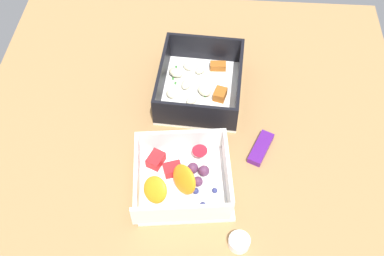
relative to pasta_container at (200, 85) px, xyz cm
name	(u,v)px	position (x,y,z in cm)	size (l,w,h in cm)	color
table_surface	(189,141)	(11.07, -1.33, -3.06)	(80.00, 80.00, 2.00)	#9E7547
pasta_container	(200,85)	(0.00, 0.00, 0.00)	(18.95, 16.35, 6.48)	white
fruit_bowl	(181,177)	(20.44, -1.95, -0.11)	(16.36, 17.11, 5.98)	white
candy_bar	(261,148)	(12.75, 11.55, -1.46)	(7.00, 2.40, 1.20)	#51197A
paper_cup_liner	(239,242)	(30.60, 7.80, -1.19)	(3.35, 3.35, 1.73)	white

